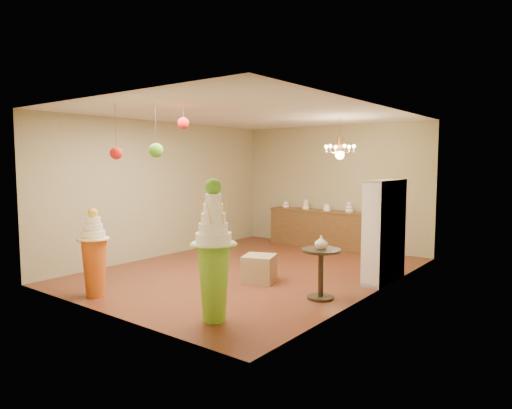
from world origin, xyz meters
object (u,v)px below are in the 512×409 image
Objects in this scene: sideboard at (326,229)px; pedestal_orange at (94,260)px; pedestal_green at (214,263)px; round_table at (321,267)px.

pedestal_orange is at bearing -98.94° from sideboard.
sideboard is at bearing 81.06° from pedestal_orange.
pedestal_orange is (-2.25, -0.32, -0.20)m from pedestal_green.
round_table is at bearing -62.44° from sideboard.
pedestal_green is at bearing -76.40° from sideboard.
sideboard is at bearing 117.56° from round_table.
pedestal_green reaches higher than round_table.
round_table is (0.64, 1.72, -0.27)m from pedestal_green.
round_table is at bearing 35.24° from pedestal_orange.
pedestal_orange is 0.46× the size of sideboard.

